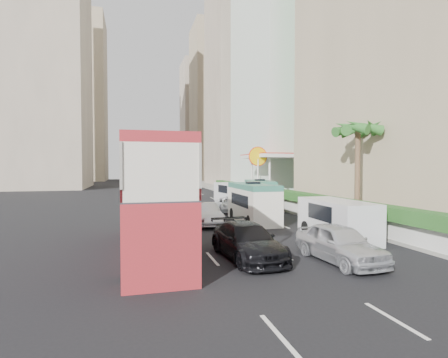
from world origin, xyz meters
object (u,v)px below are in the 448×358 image
object	(u,v)px
car_black	(247,258)
van_asset	(229,211)
minibus_near	(253,203)
palm_tree	(357,175)
panel_van_near	(337,220)
car_silver_lane_b	(339,262)
shell_station	(276,177)
panel_van_far	(231,193)
car_silver_lane_a	(206,225)
minibus_far	(260,195)
double_decker_bus	(152,197)

from	to	relation	value
car_black	van_asset	xyz separation A→B (m)	(3.49, 15.36, 0.00)
car_black	minibus_near	xyz separation A→B (m)	(3.60, 9.41, 1.36)
minibus_near	car_black	bearing A→B (deg)	-110.30
van_asset	palm_tree	xyz separation A→B (m)	(6.43, -9.08, 3.38)
van_asset	minibus_near	distance (m)	6.10
minibus_near	panel_van_near	distance (m)	7.22
car_silver_lane_b	minibus_near	bearing A→B (deg)	85.98
car_silver_lane_b	palm_tree	distance (m)	10.66
van_asset	shell_station	size ratio (longest dim) A/B	0.56
car_black	panel_van_far	xyz separation A→B (m)	(5.96, 23.26, 1.06)
car_silver_lane_b	shell_station	size ratio (longest dim) A/B	0.58
car_silver_lane_a	minibus_far	bearing A→B (deg)	45.33
double_decker_bus	shell_station	bearing A→B (deg)	55.18
shell_station	panel_van_near	bearing A→B (deg)	-105.03
car_silver_lane_a	shell_station	bearing A→B (deg)	51.53
car_black	panel_van_far	size ratio (longest dim) A/B	0.97
van_asset	minibus_far	size ratio (longest dim) A/B	0.74
van_asset	car_black	bearing A→B (deg)	-98.68
panel_van_far	palm_tree	distance (m)	17.60
panel_van_near	panel_van_far	xyz separation A→B (m)	(-0.09, 20.64, 0.01)
car_black	palm_tree	xyz separation A→B (m)	(9.93, 6.28, 3.38)
car_black	palm_tree	distance (m)	12.22
car_silver_lane_b	panel_van_near	distance (m)	4.99
double_decker_bus	palm_tree	bearing A→B (deg)	16.16
palm_tree	car_silver_lane_b	bearing A→B (deg)	-129.47
car_black	van_asset	distance (m)	15.75
minibus_far	minibus_near	bearing A→B (deg)	-103.91
panel_van_far	minibus_far	bearing A→B (deg)	-93.54
minibus_far	car_black	bearing A→B (deg)	-101.86
double_decker_bus	shell_station	xyz separation A→B (m)	(16.00, 23.00, 0.22)
palm_tree	shell_station	distance (m)	19.14
car_silver_lane_b	double_decker_bus	bearing A→B (deg)	149.18
palm_tree	shell_station	bearing A→B (deg)	83.40
van_asset	minibus_near	size ratio (longest dim) A/B	0.72
car_silver_lane_b	panel_van_far	distance (m)	24.94
car_silver_lane_b	minibus_near	size ratio (longest dim) A/B	0.75
minibus_far	panel_van_near	size ratio (longest dim) A/B	1.14
double_decker_bus	palm_tree	world-z (taller)	palm_tree
shell_station	minibus_near	bearing A→B (deg)	-118.27
car_silver_lane_a	palm_tree	world-z (taller)	palm_tree
panel_van_far	shell_station	bearing A→B (deg)	9.49
car_silver_lane_b	minibus_far	size ratio (longest dim) A/B	0.77
van_asset	double_decker_bus	bearing A→B (deg)	-115.25
car_silver_lane_a	panel_van_near	bearing A→B (deg)	-48.03
double_decker_bus	car_silver_lane_b	bearing A→B (deg)	-27.33
car_silver_lane_b	panel_van_near	world-z (taller)	panel_van_near
panel_van_far	double_decker_bus	bearing A→B (deg)	-123.68
car_black	van_asset	bearing A→B (deg)	73.59
panel_van_far	palm_tree	xyz separation A→B (m)	(3.97, -16.99, 2.32)
car_black	minibus_far	bearing A→B (deg)	64.02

